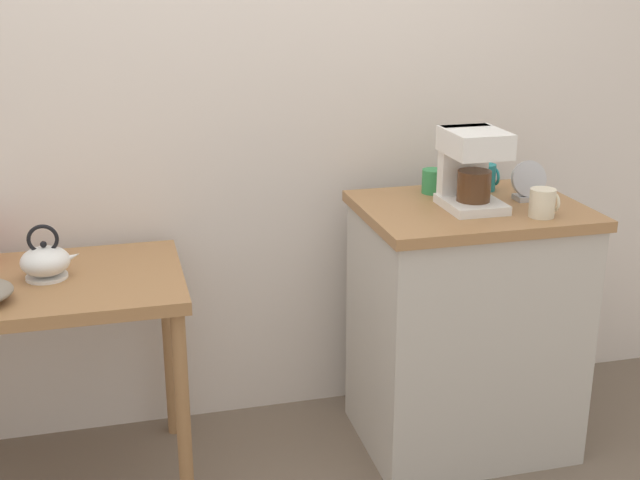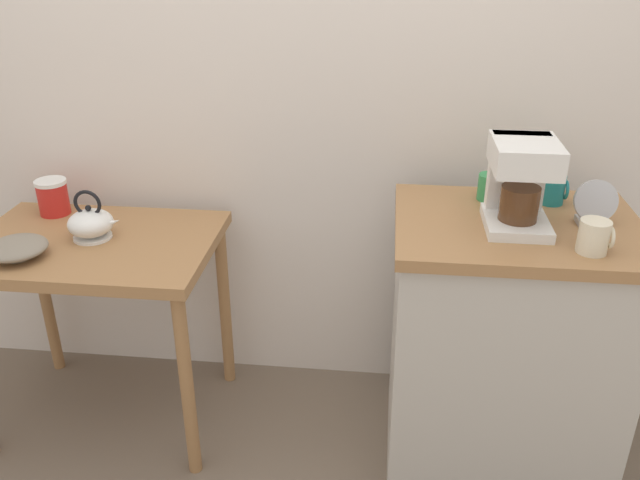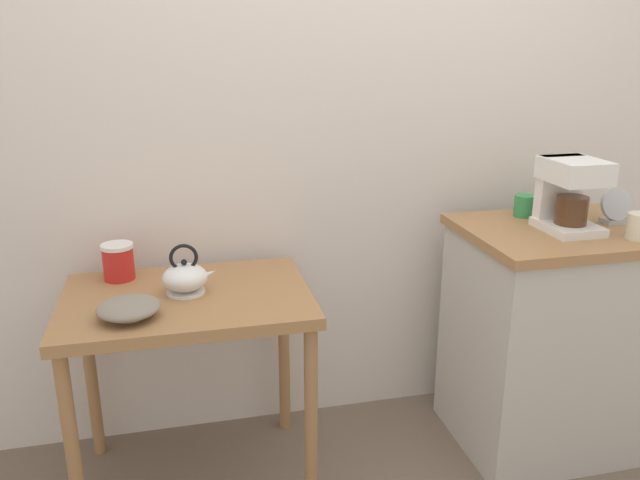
# 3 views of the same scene
# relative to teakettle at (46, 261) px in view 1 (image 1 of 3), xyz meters

# --- Properties ---
(ground_plane) EXTENTS (8.00, 8.00, 0.00)m
(ground_plane) POSITION_rel_teakettle_xyz_m (0.62, -0.01, -0.79)
(ground_plane) COLOR #6B5B4C
(back_wall) EXTENTS (4.40, 0.10, 2.80)m
(back_wall) POSITION_rel_teakettle_xyz_m (0.72, 0.39, 0.61)
(back_wall) COLOR silver
(back_wall) RESTS_ON ground_plane
(wooden_table) EXTENTS (0.81, 0.58, 0.73)m
(wooden_table) POSITION_rel_teakettle_xyz_m (-0.00, -0.01, -0.16)
(wooden_table) COLOR #9E7044
(wooden_table) RESTS_ON ground_plane
(kitchen_counter) EXTENTS (0.73, 0.57, 0.88)m
(kitchen_counter) POSITION_rel_teakettle_xyz_m (1.37, -0.06, -0.34)
(kitchen_counter) COLOR #BCB7AD
(kitchen_counter) RESTS_ON ground_plane
(teakettle) EXTENTS (0.18, 0.15, 0.17)m
(teakettle) POSITION_rel_teakettle_xyz_m (0.00, 0.00, 0.00)
(teakettle) COLOR white
(teakettle) RESTS_ON wooden_table
(coffee_maker) EXTENTS (0.18, 0.22, 0.26)m
(coffee_maker) POSITION_rel_teakettle_xyz_m (1.35, -0.07, 0.24)
(coffee_maker) COLOR white
(coffee_maker) RESTS_ON kitchen_counter
(mug_tall_green) EXTENTS (0.09, 0.08, 0.08)m
(mug_tall_green) POSITION_rel_teakettle_xyz_m (1.30, 0.12, 0.14)
(mug_tall_green) COLOR #338C4C
(mug_tall_green) RESTS_ON kitchen_counter
(mug_dark_teal) EXTENTS (0.08, 0.08, 0.09)m
(mug_dark_teal) POSITION_rel_teakettle_xyz_m (1.49, 0.11, 0.14)
(mug_dark_teal) COLOR teal
(mug_dark_teal) RESTS_ON kitchen_counter
(mug_small_cream) EXTENTS (0.09, 0.08, 0.09)m
(mug_small_cream) POSITION_rel_teakettle_xyz_m (1.53, -0.24, 0.14)
(mug_small_cream) COLOR beige
(mug_small_cream) RESTS_ON kitchen_counter
(table_clock) EXTENTS (0.12, 0.06, 0.14)m
(table_clock) POSITION_rel_teakettle_xyz_m (1.58, -0.05, 0.15)
(table_clock) COLOR #B2B5BA
(table_clock) RESTS_ON kitchen_counter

